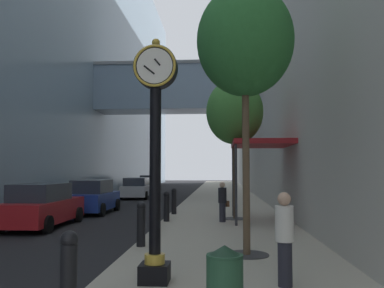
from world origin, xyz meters
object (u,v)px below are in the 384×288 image
bollard_fourth (156,212)px  bollard_sixth (174,200)px  street_tree_near (245,42)px  trash_bin (225,282)px  car_white_near (149,184)px  bollard_fifth (167,205)px  street_tree_mid_near (235,112)px  car_red_far (42,206)px  car_silver_mid (137,188)px  car_blue_trailing (93,197)px  bollard_third (141,223)px  street_clock (155,146)px  bollard_nearest (69,272)px  pedestrian_walking (223,201)px  pedestrian_by_clock (285,236)px

bollard_fourth → bollard_sixth: same height
street_tree_near → trash_bin: (-0.60, -4.44, -4.84)m
car_white_near → bollard_fifth: bearing=-78.5°
street_tree_mid_near → car_red_far: 8.81m
street_tree_mid_near → car_silver_mid: 16.00m
trash_bin → car_blue_trailing: size_ratio=0.25×
bollard_third → car_red_far: bearing=137.8°
bollard_third → street_tree_mid_near: bearing=66.1°
bollard_third → street_tree_mid_near: size_ratio=0.20×
street_tree_mid_near → street_clock: bearing=-100.8°
street_tree_near → bollard_nearest: bearing=-122.5°
street_tree_near → car_silver_mid: street_tree_near is taller
bollard_nearest → bollard_fourth: size_ratio=1.00×
street_tree_near → street_clock: bearing=-126.2°
street_clock → bollard_fifth: 9.16m
street_tree_mid_near → trash_bin: street_tree_mid_near is taller
street_tree_near → car_white_near: (-7.81, 30.72, -4.71)m
bollard_fourth → street_tree_near: size_ratio=0.18×
bollard_nearest → bollard_third: 5.39m
bollard_fifth → car_silver_mid: (-4.29, 14.80, 0.01)m
bollard_sixth → car_red_far: (-4.76, -3.76, 0.04)m
street_tree_near → car_blue_trailing: 13.47m
bollard_fifth → bollard_nearest: bearing=-90.0°
pedestrian_walking → pedestrian_by_clock: (1.07, -8.98, 0.06)m
pedestrian_by_clock → car_blue_trailing: 15.16m
bollard_sixth → street_tree_mid_near: size_ratio=0.20×
bollard_nearest → bollard_fourth: 8.09m
bollard_nearest → street_tree_mid_near: size_ratio=0.20×
street_tree_mid_near → pedestrian_by_clock: size_ratio=3.56×
street_tree_near → car_red_far: 10.36m
trash_bin → street_clock: bearing=124.9°
trash_bin → street_tree_mid_near: bearing=87.1°
street_tree_near → car_red_far: size_ratio=1.47×
car_silver_mid → street_tree_near: bearing=-71.3°
street_tree_near → bollard_fourth: bearing=128.1°
bollard_fourth → car_blue_trailing: bearing=122.9°
car_silver_mid → car_blue_trailing: (-0.08, -10.76, 0.04)m
street_clock → street_tree_near: bearing=53.8°
car_silver_mid → car_blue_trailing: bearing=-90.4°
street_tree_mid_near → car_silver_mid: size_ratio=1.33×
car_blue_trailing → street_tree_mid_near: bearing=-22.7°
bollard_nearest → bollard_sixth: 13.48m
trash_bin → pedestrian_by_clock: (1.11, 1.76, 0.36)m
pedestrian_walking → pedestrian_by_clock: pedestrian_by_clock is taller
pedestrian_walking → car_red_far: (-7.05, -1.05, -0.15)m
bollard_sixth → street_tree_mid_near: street_tree_mid_near is taller
bollard_third → bollard_fourth: size_ratio=1.00×
bollard_fifth → street_tree_near: 8.39m
pedestrian_walking → bollard_fourth: bearing=-130.6°
bollard_fourth → car_blue_trailing: car_blue_trailing is taller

